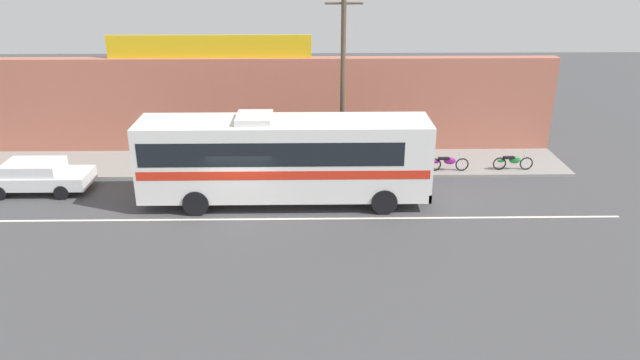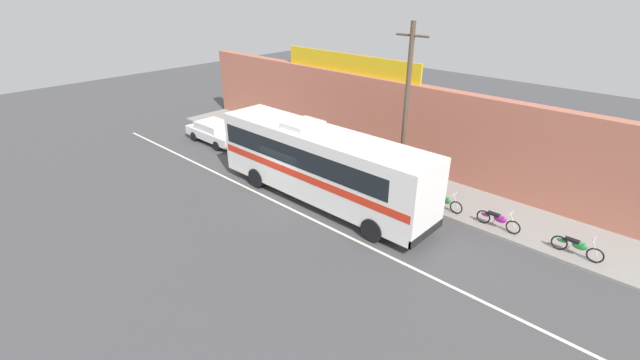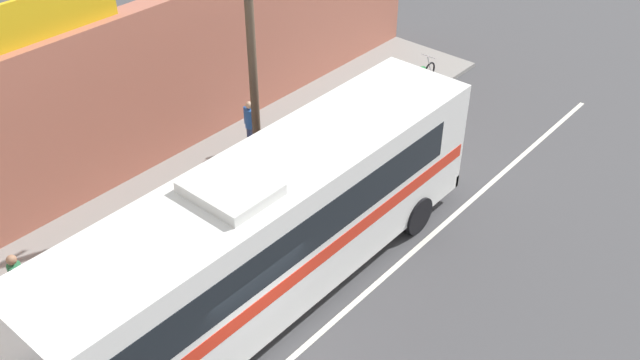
% 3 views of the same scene
% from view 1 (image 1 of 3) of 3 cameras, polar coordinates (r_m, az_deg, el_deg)
% --- Properties ---
extents(ground_plane, '(70.00, 70.00, 0.00)m').
position_cam_1_polar(ground_plane, '(24.54, -7.35, -2.91)').
color(ground_plane, '#444447').
extents(sidewalk_slab, '(30.00, 3.60, 0.14)m').
position_cam_1_polar(sidewalk_slab, '(29.28, -6.32, 1.54)').
color(sidewalk_slab, gray).
rests_on(sidewalk_slab, ground_plane).
extents(storefront_facade, '(30.00, 0.70, 4.80)m').
position_cam_1_polar(storefront_facade, '(30.61, -6.16, 7.05)').
color(storefront_facade, '#B26651').
rests_on(storefront_facade, ground_plane).
extents(storefront_billboard, '(9.92, 0.12, 1.10)m').
position_cam_1_polar(storefront_billboard, '(30.25, -10.49, 12.36)').
color(storefront_billboard, gold).
rests_on(storefront_billboard, storefront_facade).
extents(road_center_stripe, '(30.00, 0.14, 0.01)m').
position_cam_1_polar(road_center_stripe, '(23.82, -7.55, -3.71)').
color(road_center_stripe, silver).
rests_on(road_center_stripe, ground_plane).
extents(intercity_bus, '(11.70, 2.60, 3.78)m').
position_cam_1_polar(intercity_bus, '(24.36, -3.57, 2.31)').
color(intercity_bus, white).
rests_on(intercity_bus, ground_plane).
extents(parked_car, '(4.52, 1.91, 1.37)m').
position_cam_1_polar(parked_car, '(28.61, -25.33, 0.38)').
color(parked_car, silver).
rests_on(parked_car, ground_plane).
extents(utility_pole, '(1.60, 0.22, 8.17)m').
position_cam_1_polar(utility_pole, '(26.67, 2.18, 9.25)').
color(utility_pole, brown).
rests_on(utility_pole, sidewalk_slab).
extents(motorcycle_green, '(1.91, 0.56, 0.94)m').
position_cam_1_polar(motorcycle_green, '(28.52, 12.04, 1.66)').
color(motorcycle_green, black).
rests_on(motorcycle_green, sidewalk_slab).
extents(motorcycle_red, '(1.88, 0.56, 0.94)m').
position_cam_1_polar(motorcycle_red, '(29.43, 17.82, 1.71)').
color(motorcycle_red, black).
rests_on(motorcycle_red, sidewalk_slab).
extents(motorcycle_orange, '(1.89, 0.56, 0.94)m').
position_cam_1_polar(motorcycle_orange, '(28.03, 6.97, 1.63)').
color(motorcycle_orange, black).
rests_on(motorcycle_orange, sidewalk_slab).
extents(pedestrian_near_shop, '(0.30, 0.48, 1.71)m').
position_cam_1_polar(pedestrian_near_shop, '(28.60, -11.63, 2.97)').
color(pedestrian_near_shop, navy).
rests_on(pedestrian_near_shop, sidewalk_slab).
extents(pedestrian_far_left, '(0.30, 0.48, 1.66)m').
position_cam_1_polar(pedestrian_far_left, '(29.18, 4.40, 3.69)').
color(pedestrian_far_left, navy).
rests_on(pedestrian_far_left, sidewalk_slab).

